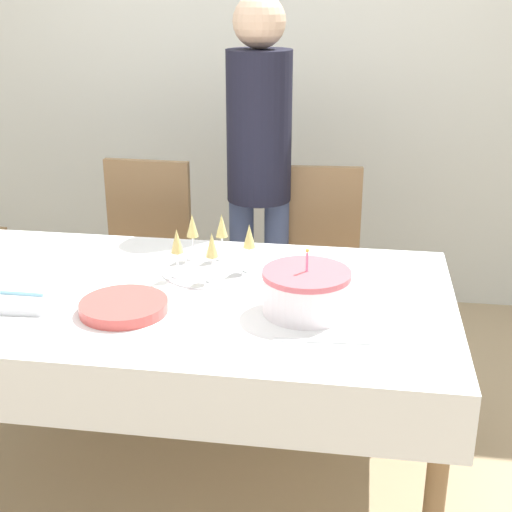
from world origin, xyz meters
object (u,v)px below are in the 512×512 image
object	(u,v)px
birthday_cake	(306,291)
champagne_tray	(212,252)
plate_stack_main	(124,307)
person_standing	(259,155)
dining_chair_far_right	(315,267)
dining_chair_far_left	(143,258)

from	to	relation	value
birthday_cake	champagne_tray	world-z (taller)	birthday_cake
birthday_cake	champagne_tray	size ratio (longest dim) A/B	0.75
champagne_tray	plate_stack_main	world-z (taller)	champagne_tray
champagne_tray	person_standing	bearing A→B (deg)	84.36
birthday_cake	plate_stack_main	xyz separation A→B (m)	(-0.56, -0.09, -0.05)
champagne_tray	person_standing	world-z (taller)	person_standing
birthday_cake	plate_stack_main	size ratio (longest dim) A/B	1.00
birthday_cake	champagne_tray	xyz separation A→B (m)	(-0.36, 0.29, 0.00)
dining_chair_far_right	plate_stack_main	xyz separation A→B (m)	(-0.53, -1.01, 0.23)
dining_chair_far_left	champagne_tray	world-z (taller)	dining_chair_far_left
birthday_cake	plate_stack_main	distance (m)	0.57
dining_chair_far_left	birthday_cake	world-z (taller)	dining_chair_far_left
dining_chair_far_right	person_standing	world-z (taller)	person_standing
dining_chair_far_right	person_standing	distance (m)	0.55
person_standing	dining_chair_far_right	bearing A→B (deg)	-12.43
birthday_cake	champagne_tray	bearing A→B (deg)	140.98
dining_chair_far_left	champagne_tray	size ratio (longest dim) A/B	2.59
dining_chair_far_right	champagne_tray	bearing A→B (deg)	-117.45
dining_chair_far_right	person_standing	xyz separation A→B (m)	(-0.26, 0.06, 0.49)
dining_chair_far_left	plate_stack_main	world-z (taller)	dining_chair_far_left
dining_chair_far_right	dining_chair_far_left	bearing A→B (deg)	179.99
person_standing	champagne_tray	bearing A→B (deg)	-95.64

